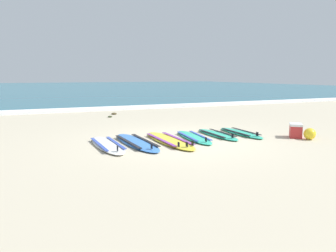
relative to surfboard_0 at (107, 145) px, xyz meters
The scene contains 13 objects.
ground_plane 1.94m from the surfboard_0, ahead, with size 80.00×80.00×0.00m, color #C1B599.
sea 37.73m from the surfboard_0, 87.05° to the left, with size 80.00×60.00×0.10m, color #23667A.
wave_foam_strip 8.48m from the surfboard_0, 76.79° to the left, with size 80.00×1.15×0.11m, color white.
surfboard_0 is the anchor object (origin of this frame).
surfboard_1 0.73m from the surfboard_0, ahead, with size 0.71×2.51×0.18m.
surfboard_2 1.56m from the surfboard_0, ahead, with size 0.65×2.57×0.18m.
surfboard_3 2.33m from the surfboard_0, ahead, with size 0.73×2.10×0.18m.
surfboard_4 3.13m from the surfboard_0, ahead, with size 0.52×1.95×0.18m.
surfboard_5 3.87m from the surfboard_0, ahead, with size 0.53×1.96×0.18m.
cooler_box 5.01m from the surfboard_0, 10.64° to the right, with size 0.53×0.55×0.38m.
beach_ball 5.20m from the surfboard_0, 14.67° to the right, with size 0.31×0.31×0.31m, color yellow.
seaweed_clump_near_shoreline 5.47m from the surfboard_0, 75.64° to the left, with size 0.18×0.14×0.06m, color #2D381E.
seaweed_clump_mid_sand 6.42m from the surfboard_0, 74.17° to the left, with size 0.23×0.19×0.08m, color #4C4228.
Camera 1 is at (-3.68, -7.47, 1.66)m, focal length 35.19 mm.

